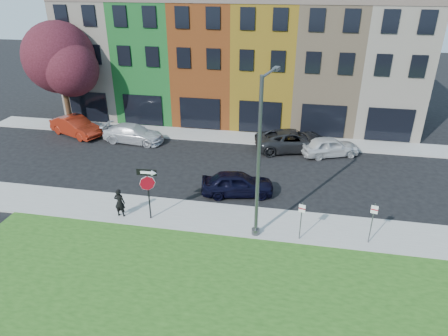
% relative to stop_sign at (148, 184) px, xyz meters
% --- Properties ---
extents(ground, '(120.00, 120.00, 0.00)m').
position_rel_stop_sign_xyz_m(ground, '(4.36, -2.29, -2.21)').
color(ground, black).
rests_on(ground, ground).
extents(sidewalk_near, '(40.00, 3.00, 0.12)m').
position_rel_stop_sign_xyz_m(sidewalk_near, '(6.36, 0.71, -2.15)').
color(sidewalk_near, gray).
rests_on(sidewalk_near, ground).
extents(sidewalk_far, '(40.00, 2.40, 0.12)m').
position_rel_stop_sign_xyz_m(sidewalk_far, '(1.36, 12.71, -2.15)').
color(sidewalk_far, gray).
rests_on(sidewalk_far, ground).
extents(rowhouse_block, '(30.00, 10.12, 10.00)m').
position_rel_stop_sign_xyz_m(rowhouse_block, '(1.86, 18.89, 2.78)').
color(rowhouse_block, beige).
rests_on(rowhouse_block, ground).
extents(stop_sign, '(1.05, 0.12, 2.93)m').
position_rel_stop_sign_xyz_m(stop_sign, '(0.00, 0.00, 0.00)').
color(stop_sign, black).
rests_on(stop_sign, sidewalk_near).
extents(man, '(0.60, 0.39, 1.63)m').
position_rel_stop_sign_xyz_m(man, '(-1.66, -0.06, -1.28)').
color(man, black).
rests_on(man, sidewalk_near).
extents(sedan_near, '(3.42, 4.97, 1.46)m').
position_rel_stop_sign_xyz_m(sedan_near, '(4.14, 3.64, -1.48)').
color(sedan_near, black).
rests_on(sedan_near, ground).
extents(parked_car_red, '(5.07, 5.93, 1.56)m').
position_rel_stop_sign_xyz_m(parked_car_red, '(-10.34, 10.84, -1.43)').
color(parked_car_red, maroon).
rests_on(parked_car_red, ground).
extents(parked_car_silver, '(2.67, 5.10, 1.40)m').
position_rel_stop_sign_xyz_m(parked_car_silver, '(-5.17, 10.35, -1.51)').
color(parked_car_silver, silver).
rests_on(parked_car_silver, ground).
extents(parked_car_dark, '(5.59, 6.94, 1.54)m').
position_rel_stop_sign_xyz_m(parked_car_dark, '(7.13, 11.05, -1.44)').
color(parked_car_dark, black).
rests_on(parked_car_dark, ground).
extents(parked_car_white, '(4.49, 5.30, 1.42)m').
position_rel_stop_sign_xyz_m(parked_car_white, '(9.84, 10.53, -1.50)').
color(parked_car_white, silver).
rests_on(parked_car_white, ground).
extents(street_lamp, '(0.83, 2.55, 8.03)m').
position_rel_stop_sign_xyz_m(street_lamp, '(5.76, -0.19, 1.96)').
color(street_lamp, '#4D4F52').
rests_on(street_lamp, sidewalk_near).
extents(parking_sign_a, '(0.31, 0.12, 2.05)m').
position_rel_stop_sign_xyz_m(parking_sign_a, '(7.89, -0.41, -0.80)').
color(parking_sign_a, '#4D4F52').
rests_on(parking_sign_a, sidewalk_near).
extents(parking_sign_b, '(0.31, 0.12, 2.20)m').
position_rel_stop_sign_xyz_m(parking_sign_b, '(11.21, -0.08, -0.72)').
color(parking_sign_b, '#4D4F52').
rests_on(parking_sign_b, sidewalk_near).
extents(tree_purple, '(6.82, 5.97, 8.64)m').
position_rel_stop_sign_xyz_m(tree_purple, '(-11.74, 12.62, 3.56)').
color(tree_purple, black).
rests_on(tree_purple, sidewalk_far).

